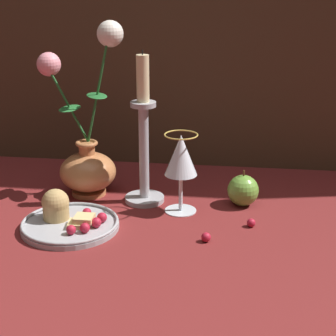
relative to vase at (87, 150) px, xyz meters
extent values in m
plane|color=maroon|center=(0.10, -0.11, -0.10)|extent=(2.40, 2.40, 0.00)
cylinder|color=#B77042|center=(0.00, 0.00, -0.10)|extent=(0.07, 0.07, 0.01)
ellipsoid|color=#B77042|center=(0.00, 0.00, -0.05)|extent=(0.12, 0.12, 0.09)
cylinder|color=#B77042|center=(0.00, 0.00, 0.00)|extent=(0.03, 0.03, 0.03)
torus|color=#B77042|center=(0.00, 0.00, 0.02)|extent=(0.05, 0.05, 0.01)
cylinder|color=#23662D|center=(-0.04, 0.00, 0.10)|extent=(0.08, 0.02, 0.17)
ellipsoid|color=#23662D|center=(-0.03, 0.00, 0.09)|extent=(0.05, 0.07, 0.00)
sphere|color=pink|center=(-0.08, 0.01, 0.18)|extent=(0.05, 0.05, 0.05)
cylinder|color=#23662D|center=(0.03, 0.00, 0.13)|extent=(0.06, 0.02, 0.23)
ellipsoid|color=#23662D|center=(0.03, 0.00, 0.12)|extent=(0.07, 0.08, 0.00)
sphere|color=silver|center=(0.06, 0.01, 0.25)|extent=(0.05, 0.05, 0.05)
cylinder|color=#A3A3A8|center=(0.01, -0.18, -0.10)|extent=(0.19, 0.19, 0.01)
torus|color=#A3A3A8|center=(0.01, -0.18, -0.09)|extent=(0.19, 0.19, 0.01)
cylinder|color=tan|center=(-0.02, -0.16, -0.07)|extent=(0.05, 0.05, 0.03)
sphere|color=tan|center=(-0.02, -0.16, -0.06)|extent=(0.05, 0.05, 0.05)
cube|color=#DBBC7A|center=(0.03, -0.19, -0.09)|extent=(0.04, 0.04, 0.01)
cube|color=#DBBC7A|center=(0.04, -0.18, -0.08)|extent=(0.04, 0.04, 0.01)
sphere|color=#AD192D|center=(0.03, -0.22, -0.08)|extent=(0.02, 0.02, 0.02)
sphere|color=#AD192D|center=(0.05, -0.21, -0.08)|extent=(0.02, 0.02, 0.02)
sphere|color=#AD192D|center=(0.06, -0.19, -0.08)|extent=(0.02, 0.02, 0.02)
sphere|color=#AD192D|center=(0.07, -0.16, -0.08)|extent=(0.02, 0.02, 0.02)
sphere|color=#AD192D|center=(0.03, -0.14, -0.08)|extent=(0.02, 0.02, 0.02)
cylinder|color=silver|center=(0.21, -0.07, -0.10)|extent=(0.07, 0.07, 0.00)
cylinder|color=silver|center=(0.21, -0.07, -0.06)|extent=(0.01, 0.01, 0.08)
cone|color=silver|center=(0.21, -0.07, 0.02)|extent=(0.07, 0.07, 0.08)
cone|color=#E5CC66|center=(0.21, -0.07, 0.01)|extent=(0.06, 0.06, 0.06)
torus|color=gold|center=(0.21, -0.07, 0.06)|extent=(0.07, 0.07, 0.00)
cylinder|color=#A3A3A8|center=(0.13, -0.02, -0.10)|extent=(0.08, 0.08, 0.01)
cylinder|color=#A3A3A8|center=(0.13, -0.02, 0.01)|extent=(0.02, 0.02, 0.20)
cylinder|color=#A3A3A8|center=(0.13, -0.02, 0.11)|extent=(0.05, 0.05, 0.01)
cylinder|color=beige|center=(0.13, -0.02, 0.16)|extent=(0.03, 0.03, 0.09)
cylinder|color=black|center=(0.13, -0.02, 0.22)|extent=(0.00, 0.00, 0.01)
sphere|color=#669938|center=(0.34, -0.02, -0.07)|extent=(0.07, 0.07, 0.07)
cylinder|color=#4C3319|center=(0.34, -0.02, -0.03)|extent=(0.00, 0.00, 0.01)
sphere|color=#AD192D|center=(0.35, -0.12, -0.09)|extent=(0.02, 0.02, 0.02)
sphere|color=#AD192D|center=(0.27, -0.20, -0.09)|extent=(0.02, 0.02, 0.02)
camera|label=1|loc=(0.32, -1.12, 0.37)|focal=60.00mm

